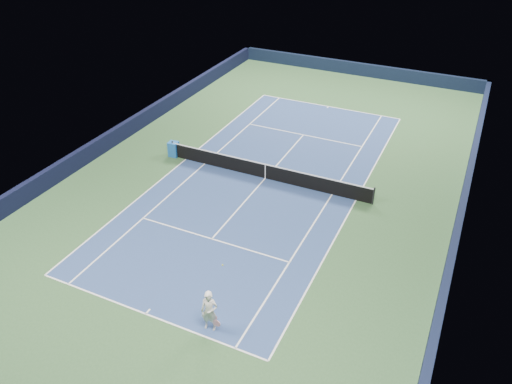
% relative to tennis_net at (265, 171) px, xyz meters
% --- Properties ---
extents(ground, '(40.00, 40.00, 0.00)m').
position_rel_tennis_net_xyz_m(ground, '(0.00, 0.00, -0.50)').
color(ground, '#2C4E2B').
rests_on(ground, ground).
extents(wall_far, '(22.00, 0.35, 1.10)m').
position_rel_tennis_net_xyz_m(wall_far, '(0.00, 19.82, 0.05)').
color(wall_far, black).
rests_on(wall_far, ground).
extents(wall_right, '(0.35, 40.00, 1.10)m').
position_rel_tennis_net_xyz_m(wall_right, '(10.82, 0.00, 0.05)').
color(wall_right, '#101832').
rests_on(wall_right, ground).
extents(wall_left, '(0.35, 40.00, 1.10)m').
position_rel_tennis_net_xyz_m(wall_left, '(-10.82, 0.00, 0.05)').
color(wall_left, black).
rests_on(wall_left, ground).
extents(court_surface, '(10.97, 23.77, 0.01)m').
position_rel_tennis_net_xyz_m(court_surface, '(0.00, 0.00, -0.50)').
color(court_surface, navy).
rests_on(court_surface, ground).
extents(baseline_far, '(10.97, 0.08, 0.00)m').
position_rel_tennis_net_xyz_m(baseline_far, '(0.00, 11.88, -0.50)').
color(baseline_far, white).
rests_on(baseline_far, ground).
extents(baseline_near, '(10.97, 0.08, 0.00)m').
position_rel_tennis_net_xyz_m(baseline_near, '(0.00, -11.88, -0.50)').
color(baseline_near, white).
rests_on(baseline_near, ground).
extents(sideline_doubles_right, '(0.08, 23.77, 0.00)m').
position_rel_tennis_net_xyz_m(sideline_doubles_right, '(5.49, 0.00, -0.50)').
color(sideline_doubles_right, white).
rests_on(sideline_doubles_right, ground).
extents(sideline_doubles_left, '(0.08, 23.77, 0.00)m').
position_rel_tennis_net_xyz_m(sideline_doubles_left, '(-5.49, 0.00, -0.50)').
color(sideline_doubles_left, white).
rests_on(sideline_doubles_left, ground).
extents(sideline_singles_right, '(0.08, 23.77, 0.00)m').
position_rel_tennis_net_xyz_m(sideline_singles_right, '(4.12, 0.00, -0.50)').
color(sideline_singles_right, white).
rests_on(sideline_singles_right, ground).
extents(sideline_singles_left, '(0.08, 23.77, 0.00)m').
position_rel_tennis_net_xyz_m(sideline_singles_left, '(-4.12, 0.00, -0.50)').
color(sideline_singles_left, white).
rests_on(sideline_singles_left, ground).
extents(service_line_far, '(8.23, 0.08, 0.00)m').
position_rel_tennis_net_xyz_m(service_line_far, '(0.00, 6.40, -0.50)').
color(service_line_far, white).
rests_on(service_line_far, ground).
extents(service_line_near, '(8.23, 0.08, 0.00)m').
position_rel_tennis_net_xyz_m(service_line_near, '(0.00, -6.40, -0.50)').
color(service_line_near, white).
rests_on(service_line_near, ground).
extents(center_service_line, '(0.08, 12.80, 0.00)m').
position_rel_tennis_net_xyz_m(center_service_line, '(0.00, 0.00, -0.50)').
color(center_service_line, white).
rests_on(center_service_line, ground).
extents(center_mark_far, '(0.08, 0.30, 0.00)m').
position_rel_tennis_net_xyz_m(center_mark_far, '(0.00, 11.73, -0.50)').
color(center_mark_far, white).
rests_on(center_mark_far, ground).
extents(center_mark_near, '(0.08, 0.30, 0.00)m').
position_rel_tennis_net_xyz_m(center_mark_near, '(0.00, -11.73, -0.50)').
color(center_mark_near, white).
rests_on(center_mark_near, ground).
extents(tennis_net, '(12.90, 0.10, 1.07)m').
position_rel_tennis_net_xyz_m(tennis_net, '(0.00, 0.00, 0.00)').
color(tennis_net, black).
rests_on(tennis_net, ground).
extents(sponsor_cube, '(0.63, 0.58, 0.97)m').
position_rel_tennis_net_xyz_m(sponsor_cube, '(-6.40, 0.07, -0.02)').
color(sponsor_cube, '#1D5EB1').
rests_on(sponsor_cube, ground).
extents(tennis_player, '(0.87, 1.33, 2.54)m').
position_rel_tennis_net_xyz_m(tennis_player, '(2.77, -11.39, 0.43)').
color(tennis_player, white).
rests_on(tennis_player, ground).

